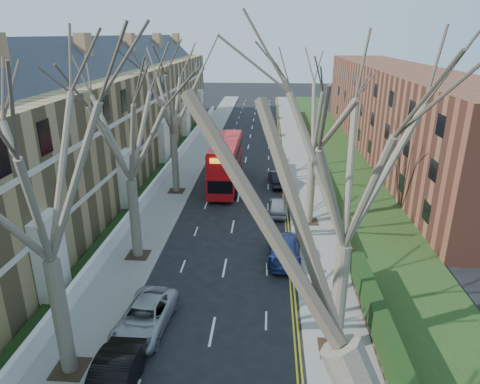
# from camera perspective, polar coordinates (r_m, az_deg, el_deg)

# --- Properties ---
(pavement_left) EXTENTS (3.00, 102.00, 0.12)m
(pavement_left) POSITION_cam_1_polar(r_m,az_deg,el_deg) (49.54, -6.19, 4.49)
(pavement_left) COLOR slate
(pavement_left) RESTS_ON ground
(pavement_right) EXTENTS (3.00, 102.00, 0.12)m
(pavement_right) POSITION_cam_1_polar(r_m,az_deg,el_deg) (48.93, 7.82, 4.21)
(pavement_right) COLOR slate
(pavement_right) RESTS_ON ground
(terrace_left) EXTENTS (9.70, 78.00, 13.60)m
(terrace_left) POSITION_cam_1_polar(r_m,az_deg,el_deg) (42.88, -18.56, 8.58)
(terrace_left) COLOR #957E4B
(terrace_left) RESTS_ON ground
(flats_right) EXTENTS (13.97, 54.00, 10.00)m
(flats_right) POSITION_cam_1_polar(r_m,az_deg,el_deg) (53.75, 20.28, 10.00)
(flats_right) COLOR brown
(flats_right) RESTS_ON ground
(front_wall_left) EXTENTS (0.30, 78.00, 1.00)m
(front_wall_left) POSITION_cam_1_polar(r_m,az_deg,el_deg) (42.23, -10.25, 2.25)
(front_wall_left) COLOR white
(front_wall_left) RESTS_ON ground
(grass_verge_right) EXTENTS (6.00, 102.00, 0.06)m
(grass_verge_right) POSITION_cam_1_polar(r_m,az_deg,el_deg) (49.44, 13.05, 4.15)
(grass_verge_right) COLOR #213A15
(grass_verge_right) RESTS_ON ground
(tree_left_mid) EXTENTS (10.50, 10.50, 14.71)m
(tree_left_mid) POSITION_cam_1_polar(r_m,az_deg,el_deg) (16.62, -25.90, 4.47)
(tree_left_mid) COLOR brown
(tree_left_mid) RESTS_ON ground
(tree_left_far) EXTENTS (10.15, 10.15, 14.22)m
(tree_left_far) POSITION_cam_1_polar(r_m,az_deg,el_deg) (25.63, -15.08, 10.06)
(tree_left_far) COLOR brown
(tree_left_far) RESTS_ON ground
(tree_left_dist) EXTENTS (10.50, 10.50, 14.71)m
(tree_left_dist) POSITION_cam_1_polar(r_m,az_deg,el_deg) (37.05, -9.23, 13.97)
(tree_left_dist) COLOR brown
(tree_left_dist) RESTS_ON ground
(tree_right_mid) EXTENTS (10.50, 10.50, 14.71)m
(tree_right_mid) POSITION_cam_1_polar(r_m,az_deg,el_deg) (16.71, 14.89, 5.93)
(tree_right_mid) COLOR brown
(tree_right_mid) RESTS_ON ground
(tree_right_far) EXTENTS (10.15, 10.15, 14.22)m
(tree_right_far) POSITION_cam_1_polar(r_m,az_deg,el_deg) (30.39, 10.09, 11.96)
(tree_right_far) COLOR brown
(tree_right_far) RESTS_ON ground
(double_decker_bus) EXTENTS (2.68, 10.14, 4.26)m
(double_decker_bus) POSITION_cam_1_polar(r_m,az_deg,el_deg) (39.83, -1.89, 3.68)
(double_decker_bus) COLOR #B10C11
(double_decker_bus) RESTS_ON ground
(car_left_mid) EXTENTS (1.65, 4.63, 1.52)m
(car_left_mid) POSITION_cam_1_polar(r_m,az_deg,el_deg) (18.93, -16.69, -23.12)
(car_left_mid) COLOR black
(car_left_mid) RESTS_ON ground
(car_left_far) EXTENTS (2.63, 5.00, 1.34)m
(car_left_far) POSITION_cam_1_polar(r_m,az_deg,el_deg) (21.99, -12.60, -15.99)
(car_left_far) COLOR #A0A1A5
(car_left_far) RESTS_ON ground
(car_right_near) EXTENTS (2.31, 5.16, 1.47)m
(car_right_near) POSITION_cam_1_polar(r_m,az_deg,el_deg) (27.57, 5.97, -7.40)
(car_right_near) COLOR navy
(car_right_near) RESTS_ON ground
(car_right_mid) EXTENTS (1.55, 3.76, 1.28)m
(car_right_mid) POSITION_cam_1_polar(r_m,az_deg,el_deg) (34.14, 5.05, -1.89)
(car_right_mid) COLOR gray
(car_right_mid) RESTS_ON ground
(car_right_far) EXTENTS (1.97, 4.41, 1.41)m
(car_right_far) POSITION_cam_1_polar(r_m,az_deg,el_deg) (40.63, 5.11, 1.89)
(car_right_far) COLOR black
(car_right_far) RESTS_ON ground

